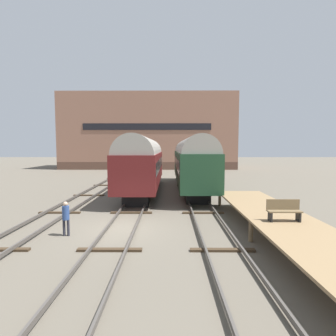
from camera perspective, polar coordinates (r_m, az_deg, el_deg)
The scene contains 10 objects.
ground_plane at distance 14.03m, azimuth -9.79°, elevation -12.76°, with size 200.00×200.00×0.00m, color #60594C.
track_left at distance 15.42m, azimuth -26.92°, elevation -11.05°, with size 2.60×60.00×0.26m.
track_middle at distance 13.99m, azimuth -9.80°, elevation -12.21°, with size 2.60×60.00×0.26m.
track_right at distance 13.95m, azimuth 9.29°, elevation -12.25°, with size 2.60×60.00×0.26m.
train_car_maroon at distance 24.07m, azimuth -5.41°, elevation 1.42°, with size 3.06×15.12×5.08m.
train_car_green at distance 25.81m, azimuth 5.04°, elevation 1.71°, with size 2.92×17.76×5.09m.
station_platform at distance 12.74m, azimuth 23.53°, elevation -10.37°, with size 2.99×14.63×1.03m.
bench at distance 12.25m, azimuth 23.89°, elevation -8.26°, with size 1.40×0.40×0.91m.
person_worker at distance 13.33m, azimuth -21.36°, elevation -9.58°, with size 0.32×0.32×1.63m.
warehouse_building at distance 54.34m, azimuth -4.11°, elevation 7.75°, with size 33.76×11.13×14.50m.
Camera 1 is at (2.40, -13.19, 4.14)m, focal length 28.00 mm.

